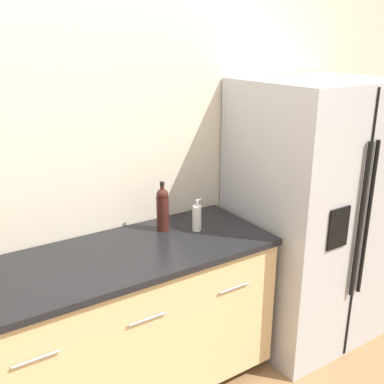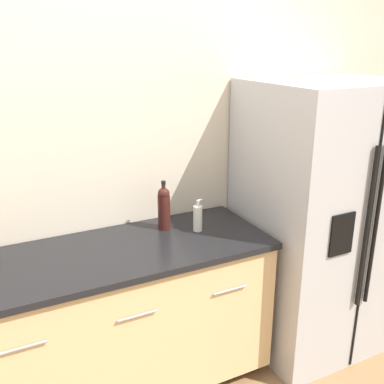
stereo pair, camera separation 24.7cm
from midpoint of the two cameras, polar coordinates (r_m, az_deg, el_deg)
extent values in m
cube|color=beige|center=(2.55, -16.07, 3.34)|extent=(10.00, 0.05, 2.60)
cube|color=#E0B77F|center=(2.54, -17.40, -17.51)|extent=(2.17, 0.62, 0.78)
cube|color=black|center=(2.32, -18.30, -9.53)|extent=(2.19, 0.64, 0.03)
cylinder|color=#99999E|center=(2.13, -22.53, -19.12)|extent=(0.20, 0.01, 0.01)
cylinder|color=#99999E|center=(2.23, -8.88, -15.73)|extent=(0.20, 0.01, 0.01)
cylinder|color=#99999E|center=(2.45, 2.55, -12.12)|extent=(0.20, 0.01, 0.01)
cube|color=#B2B2B5|center=(3.02, 12.54, -2.72)|extent=(0.91, 0.77, 1.73)
cube|color=black|center=(2.78, 18.22, -5.15)|extent=(0.01, 0.01, 1.69)
cylinder|color=black|center=(2.72, 18.16, -3.75)|extent=(0.02, 0.02, 0.95)
cylinder|color=black|center=(2.77, 19.08, -3.43)|extent=(0.02, 0.02, 0.95)
cube|color=black|center=(2.60, 15.56, -4.50)|extent=(0.16, 0.01, 0.24)
cylinder|color=#3D1914|center=(2.58, -6.48, -2.78)|extent=(0.07, 0.07, 0.20)
sphere|color=#3D1914|center=(2.54, -6.58, -0.38)|extent=(0.07, 0.07, 0.07)
cylinder|color=#3D1914|center=(2.53, -6.60, 0.10)|extent=(0.02, 0.02, 0.07)
cylinder|color=black|center=(2.52, -6.63, 1.04)|extent=(0.03, 0.03, 0.02)
cylinder|color=silver|center=(2.57, -2.13, -3.40)|extent=(0.05, 0.05, 0.15)
cylinder|color=#B2B2B5|center=(2.54, -2.15, -1.46)|extent=(0.02, 0.02, 0.04)
cylinder|color=#B2B2B5|center=(2.54, -1.86, -1.03)|extent=(0.03, 0.01, 0.01)
camera|label=1|loc=(0.12, -92.86, -0.98)|focal=42.00mm
camera|label=2|loc=(0.12, 87.14, 0.98)|focal=42.00mm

